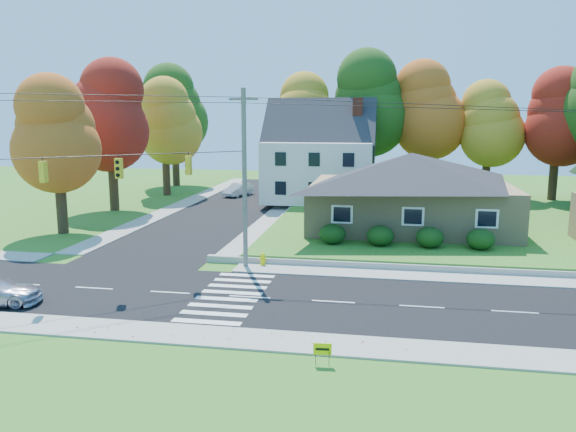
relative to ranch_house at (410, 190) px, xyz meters
name	(u,v)px	position (x,y,z in m)	size (l,w,h in m)	color
ground	(250,297)	(-8.00, -16.00, -3.27)	(120.00, 120.00, 0.00)	#3D7923
road_main	(250,297)	(-8.00, -16.00, -3.26)	(90.00, 8.00, 0.02)	black
road_cross	(233,206)	(-16.00, 10.00, -3.25)	(8.00, 44.00, 0.02)	black
sidewalk_north	(271,269)	(-8.00, -11.00, -3.23)	(90.00, 2.00, 0.08)	#9C9A90
sidewalk_south	(219,337)	(-8.00, -21.00, -3.23)	(90.00, 2.00, 0.08)	#9C9A90
lawn	(470,220)	(5.00, 5.00, -3.02)	(30.00, 30.00, 0.50)	#3D7923
ranch_house	(410,190)	(0.00, 0.00, 0.00)	(14.60, 10.60, 5.40)	tan
colonial_house	(320,157)	(-7.96, 12.00, 1.32)	(10.40, 8.40, 9.60)	silver
hedge_row	(405,236)	(-0.50, -6.20, -2.13)	(10.70, 1.70, 1.27)	#163A10
traffic_infrastructure	(252,186)	(-8.15, -14.65, 1.88)	(38.10, 10.66, 10.00)	#666059
tree_lot_0	(308,117)	(-10.00, 18.00, 5.04)	(6.72, 6.72, 12.51)	#3F2A19
tree_lot_1	(365,104)	(-4.00, 17.00, 6.35)	(7.84, 7.84, 14.60)	#3F2A19
tree_lot_2	(426,111)	(2.00, 18.00, 5.70)	(7.28, 7.28, 13.56)	#3F2A19
tree_lot_3	(489,124)	(8.00, 17.00, 4.39)	(6.16, 6.16, 11.47)	#3F2A19
tree_lot_4	(558,117)	(14.00, 16.00, 5.04)	(6.72, 6.72, 12.51)	#3F2A19
tree_west_0	(56,135)	(-25.00, -4.00, 3.89)	(6.16, 6.16, 11.47)	#3F2A19
tree_west_1	(110,116)	(-26.00, 6.00, 5.20)	(7.28, 7.28, 13.56)	#3F2A19
tree_west_2	(164,122)	(-25.00, 16.00, 4.54)	(6.72, 6.72, 12.51)	#3F2A19
tree_west_3	(174,110)	(-27.00, 24.00, 5.85)	(7.84, 7.84, 14.60)	#3F2A19
white_car	(238,190)	(-17.23, 16.62, -2.57)	(1.44, 4.12, 1.36)	#B5B8C9
fire_hydrant	(263,260)	(-8.59, -10.39, -2.90)	(0.44, 0.34, 0.77)	#DED900
yard_sign	(322,350)	(-3.76, -22.69, -2.70)	(0.64, 0.08, 0.80)	black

